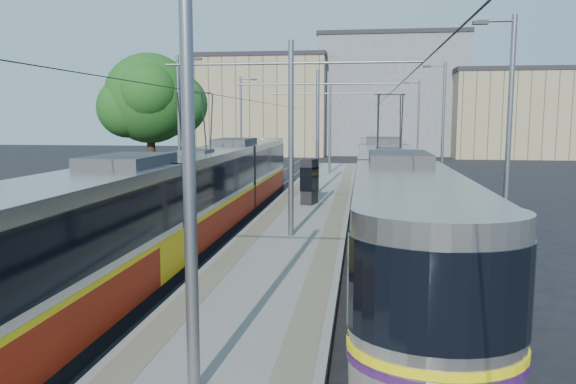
# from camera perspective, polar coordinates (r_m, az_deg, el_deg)

# --- Properties ---
(ground) EXTENTS (160.00, 160.00, 0.00)m
(ground) POSITION_cam_1_polar(r_m,az_deg,el_deg) (13.13, -4.23, -12.87)
(ground) COLOR black
(ground) RESTS_ON ground
(platform) EXTENTS (4.00, 50.00, 0.30)m
(platform) POSITION_cam_1_polar(r_m,az_deg,el_deg) (29.49, 2.51, -1.14)
(platform) COLOR gray
(platform) RESTS_ON ground
(tactile_strip_left) EXTENTS (0.70, 50.00, 0.01)m
(tactile_strip_left) POSITION_cam_1_polar(r_m,az_deg,el_deg) (29.62, -0.28, -0.79)
(tactile_strip_left) COLOR gray
(tactile_strip_left) RESTS_ON platform
(tactile_strip_right) EXTENTS (0.70, 50.00, 0.01)m
(tactile_strip_right) POSITION_cam_1_polar(r_m,az_deg,el_deg) (29.37, 5.33, -0.90)
(tactile_strip_right) COLOR gray
(tactile_strip_right) RESTS_ON platform
(rails) EXTENTS (8.71, 70.00, 0.03)m
(rails) POSITION_cam_1_polar(r_m,az_deg,el_deg) (29.51, 2.51, -1.40)
(rails) COLOR gray
(rails) RESTS_ON ground
(track_arrow) EXTENTS (1.20, 5.00, 0.01)m
(track_arrow) POSITION_cam_1_polar(r_m,az_deg,el_deg) (11.84, -25.52, -15.88)
(track_arrow) COLOR silver
(track_arrow) RESTS_ON ground
(tram_left) EXTENTS (2.43, 31.09, 5.50)m
(tram_left) POSITION_cam_1_polar(r_m,az_deg,el_deg) (21.46, -9.17, -0.27)
(tram_left) COLOR black
(tram_left) RESTS_ON ground
(tram_right) EXTENTS (2.43, 32.26, 5.50)m
(tram_right) POSITION_cam_1_polar(r_m,az_deg,el_deg) (22.93, 10.13, 0.58)
(tram_right) COLOR black
(tram_right) RESTS_ON ground
(catenary) EXTENTS (9.20, 70.00, 7.00)m
(catenary) POSITION_cam_1_polar(r_m,az_deg,el_deg) (26.32, 2.01, 7.38)
(catenary) COLOR slate
(catenary) RESTS_ON platform
(street_lamps) EXTENTS (15.18, 38.22, 8.00)m
(street_lamps) POSITION_cam_1_polar(r_m,az_deg,el_deg) (33.14, 3.17, 6.80)
(street_lamps) COLOR slate
(street_lamps) RESTS_ON ground
(shelter) EXTENTS (0.87, 1.15, 2.27)m
(shelter) POSITION_cam_1_polar(r_m,az_deg,el_deg) (28.06, 2.18, 1.17)
(shelter) COLOR black
(shelter) RESTS_ON platform
(tree) EXTENTS (5.72, 5.29, 8.32)m
(tree) POSITION_cam_1_polar(r_m,az_deg,el_deg) (33.95, -13.19, 9.07)
(tree) COLOR #382314
(tree) RESTS_ON ground
(building_left) EXTENTS (16.32, 12.24, 12.40)m
(building_left) POSITION_cam_1_polar(r_m,az_deg,el_deg) (73.15, -2.35, 8.74)
(building_left) COLOR tan
(building_left) RESTS_ON ground
(building_centre) EXTENTS (18.36, 14.28, 15.07)m
(building_centre) POSITION_cam_1_polar(r_m,az_deg,el_deg) (76.18, 10.29, 9.59)
(building_centre) COLOR gray
(building_centre) RESTS_ON ground
(building_right) EXTENTS (14.28, 10.20, 10.31)m
(building_right) POSITION_cam_1_polar(r_m,az_deg,el_deg) (72.19, 21.74, 7.41)
(building_right) COLOR tan
(building_right) RESTS_ON ground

